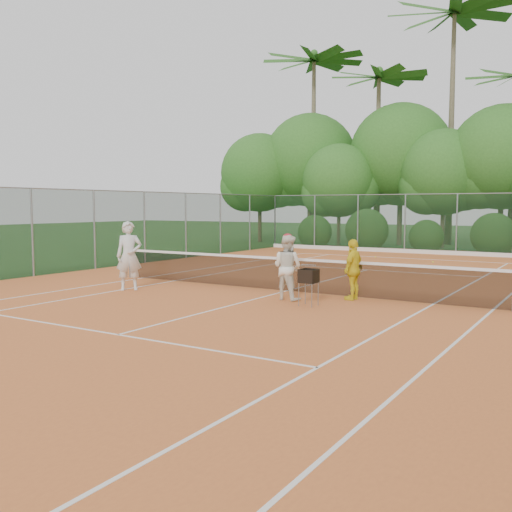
{
  "coord_description": "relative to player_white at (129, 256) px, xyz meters",
  "views": [
    {
      "loc": [
        7.71,
        -13.9,
        2.41
      ],
      "look_at": [
        -0.21,
        -1.2,
        1.1
      ],
      "focal_mm": 40.0,
      "sensor_mm": 36.0,
      "label": 1
    }
  ],
  "objects": [
    {
      "name": "ground",
      "position": [
        3.91,
        2.1,
        -1.0
      ],
      "size": [
        120.0,
        120.0,
        0.0
      ],
      "primitive_type": "plane",
      "color": "#204518",
      "rests_on": "ground"
    },
    {
      "name": "clay_court",
      "position": [
        3.91,
        2.1,
        -0.99
      ],
      "size": [
        18.0,
        36.0,
        0.02
      ],
      "primitive_type": "cube",
      "color": "orange",
      "rests_on": "ground"
    },
    {
      "name": "tennis_net",
      "position": [
        3.91,
        2.1,
        -0.47
      ],
      "size": [
        11.97,
        0.1,
        1.1
      ],
      "color": "gray",
      "rests_on": "clay_court"
    },
    {
      "name": "player_white",
      "position": [
        0.0,
        0.0,
        0.0
      ],
      "size": [
        0.84,
        0.84,
        1.96
      ],
      "primitive_type": "imported",
      "rotation": [
        0.0,
        0.0,
        0.79
      ],
      "color": "silver",
      "rests_on": "clay_court"
    },
    {
      "name": "player_center_grp",
      "position": [
        4.65,
        0.9,
        -0.14
      ],
      "size": [
        0.89,
        0.73,
        1.7
      ],
      "color": "white",
      "rests_on": "clay_court"
    },
    {
      "name": "player_yellow",
      "position": [
        6.09,
        1.78,
        -0.2
      ],
      "size": [
        0.42,
        0.93,
        1.56
      ],
      "primitive_type": "imported",
      "rotation": [
        0.0,
        0.0,
        -1.62
      ],
      "color": "yellow",
      "rests_on": "clay_court"
    },
    {
      "name": "ball_hopper",
      "position": [
        5.52,
        0.36,
        -0.27
      ],
      "size": [
        0.39,
        0.39,
        0.89
      ],
      "rotation": [
        0.0,
        0.0,
        -0.31
      ],
      "color": "gray",
      "rests_on": "clay_court"
    },
    {
      "name": "stray_ball_a",
      "position": [
        5.27,
        12.59,
        -0.95
      ],
      "size": [
        0.07,
        0.07,
        0.07
      ],
      "primitive_type": "sphere",
      "color": "yellow",
      "rests_on": "clay_court"
    },
    {
      "name": "stray_ball_b",
      "position": [
        2.36,
        13.58,
        -0.95
      ],
      "size": [
        0.07,
        0.07,
        0.07
      ],
      "primitive_type": "sphere",
      "color": "#EAF037",
      "rests_on": "clay_court"
    },
    {
      "name": "court_markings",
      "position": [
        3.91,
        2.1,
        -0.98
      ],
      "size": [
        11.03,
        23.83,
        0.01
      ],
      "color": "white",
      "rests_on": "clay_court"
    },
    {
      "name": "fence_back",
      "position": [
        3.91,
        17.1,
        0.52
      ],
      "size": [
        18.07,
        0.07,
        3.0
      ],
      "color": "#19381E",
      "rests_on": "clay_court"
    },
    {
      "name": "fence_left",
      "position": [
        -5.09,
        0.6,
        0.52
      ],
      "size": [
        0.07,
        33.07,
        3.0
      ],
      "color": "#19381E",
      "rests_on": "clay_court"
    },
    {
      "name": "tropical_treeline",
      "position": [
        5.34,
        22.32,
        4.11
      ],
      "size": [
        32.1,
        8.49,
        15.03
      ],
      "color": "brown",
      "rests_on": "ground"
    }
  ]
}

